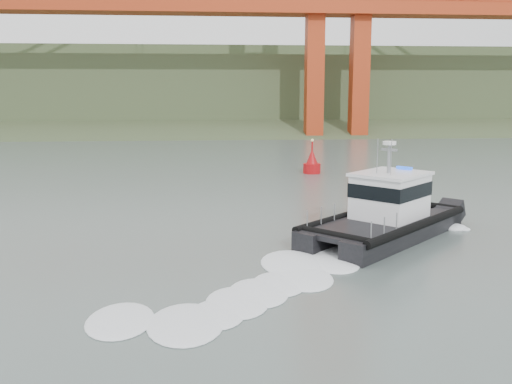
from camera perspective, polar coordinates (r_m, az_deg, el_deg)
ground at (r=26.15m, az=-2.78°, el=-8.35°), size 400.00×400.00×0.00m
headlands at (r=150.29m, az=-4.72°, el=9.64°), size 500.00×105.36×27.12m
patrol_boat at (r=33.28m, az=12.89°, el=-2.03°), size 11.42×11.12×5.68m
nav_buoy at (r=57.89m, az=5.61°, el=2.83°), size 1.77×1.77×3.69m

